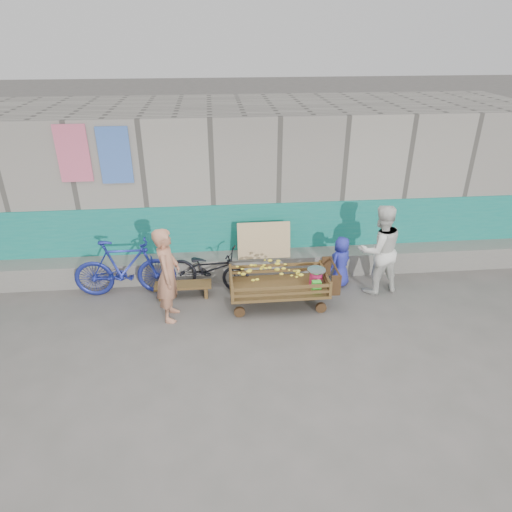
{
  "coord_description": "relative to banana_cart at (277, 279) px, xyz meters",
  "views": [
    {
      "loc": [
        -0.6,
        -5.54,
        4.45
      ],
      "look_at": [
        0.05,
        1.2,
        1.0
      ],
      "focal_mm": 32.0,
      "sensor_mm": 36.0,
      "label": 1
    }
  ],
  "objects": [
    {
      "name": "woman",
      "position": [
        1.89,
        0.32,
        0.31
      ],
      "size": [
        0.93,
        0.78,
        1.69
      ],
      "primitive_type": "imported",
      "rotation": [
        0.0,
        0.0,
        3.33
      ],
      "color": "white",
      "rests_on": "ground"
    },
    {
      "name": "ground",
      "position": [
        -0.41,
        -1.22,
        -0.53
      ],
      "size": [
        80.0,
        80.0,
        0.0
      ],
      "primitive_type": "plane",
      "color": "#56544F",
      "rests_on": "ground"
    },
    {
      "name": "banana_cart",
      "position": [
        0.0,
        0.0,
        0.0
      ],
      "size": [
        1.85,
        0.84,
        0.79
      ],
      "color": "#53391F",
      "rests_on": "ground"
    },
    {
      "name": "vendor_man",
      "position": [
        -1.82,
        -0.2,
        0.28
      ],
      "size": [
        0.44,
        0.63,
        1.63
      ],
      "primitive_type": "imported",
      "rotation": [
        0.0,
        0.0,
        1.49
      ],
      "color": "tan",
      "rests_on": "ground"
    },
    {
      "name": "bicycle_blue",
      "position": [
        -2.67,
        0.63,
        0.01
      ],
      "size": [
        1.82,
        0.52,
        1.09
      ],
      "primitive_type": "imported",
      "rotation": [
        0.0,
        0.0,
        1.58
      ],
      "color": "navy",
      "rests_on": "ground"
    },
    {
      "name": "bench",
      "position": [
        -1.65,
        0.45,
        -0.35
      ],
      "size": [
        1.02,
        0.31,
        0.26
      ],
      "color": "#53391F",
      "rests_on": "ground"
    },
    {
      "name": "building_wall",
      "position": [
        -0.41,
        2.83,
        0.93
      ],
      "size": [
        12.0,
        3.5,
        3.0
      ],
      "color": "gray",
      "rests_on": "ground"
    },
    {
      "name": "child",
      "position": [
        1.28,
        0.57,
        -0.04
      ],
      "size": [
        0.58,
        0.53,
        0.99
      ],
      "primitive_type": "imported",
      "rotation": [
        0.0,
        0.0,
        3.72
      ],
      "color": "#2A2FA8",
      "rests_on": "ground"
    },
    {
      "name": "bicycle_dark",
      "position": [
        -1.16,
        0.69,
        -0.12
      ],
      "size": [
        1.67,
        1.05,
        0.83
      ],
      "primitive_type": "imported",
      "rotation": [
        0.0,
        0.0,
        1.23
      ],
      "color": "black",
      "rests_on": "ground"
    }
  ]
}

